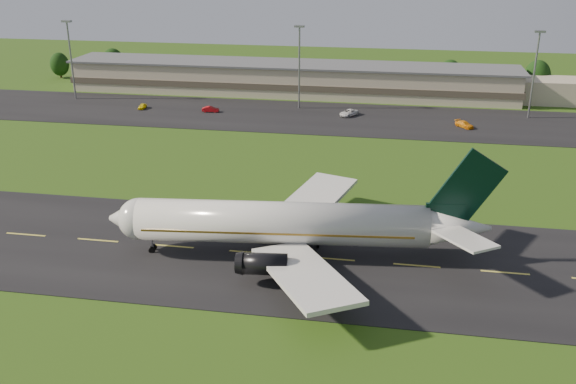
% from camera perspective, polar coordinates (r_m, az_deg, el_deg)
% --- Properties ---
extents(ground, '(360.00, 360.00, 0.00)m').
position_cam_1_polar(ground, '(89.87, -10.19, -4.82)').
color(ground, '#264912').
rests_on(ground, ground).
extents(taxiway, '(220.00, 30.00, 0.10)m').
position_cam_1_polar(taxiway, '(89.84, -10.19, -4.79)').
color(taxiway, black).
rests_on(taxiway, ground).
extents(apron, '(260.00, 30.00, 0.10)m').
position_cam_1_polar(apron, '(155.28, -1.32, 6.83)').
color(apron, black).
rests_on(apron, ground).
extents(airliner, '(51.24, 41.95, 15.57)m').
position_cam_1_polar(airliner, '(84.06, 0.01, -2.85)').
color(airliner, silver).
rests_on(airliner, ground).
extents(terminal, '(145.00, 16.00, 8.40)m').
position_cam_1_polar(terminal, '(176.63, 2.27, 9.93)').
color(terminal, tan).
rests_on(terminal, ground).
extents(light_mast_west, '(2.40, 1.20, 20.35)m').
position_cam_1_polar(light_mast_west, '(178.69, -18.80, 11.82)').
color(light_mast_west, gray).
rests_on(light_mast_west, ground).
extents(light_mast_centre, '(2.40, 1.20, 20.35)m').
position_cam_1_polar(light_mast_centre, '(159.47, 1.01, 11.89)').
color(light_mast_centre, gray).
rests_on(light_mast_centre, ground).
extents(light_mast_east, '(2.40, 1.20, 20.35)m').
position_cam_1_polar(light_mast_east, '(160.62, 21.14, 10.55)').
color(light_mast_east, gray).
rests_on(light_mast_east, ground).
extents(tree_line, '(190.92, 8.61, 9.51)m').
position_cam_1_polar(tree_line, '(184.82, 11.96, 10.23)').
color(tree_line, black).
rests_on(tree_line, ground).
extents(service_vehicle_a, '(1.64, 3.66, 1.22)m').
position_cam_1_polar(service_vehicle_a, '(165.22, -12.82, 7.44)').
color(service_vehicle_a, yellow).
rests_on(service_vehicle_a, apron).
extents(service_vehicle_b, '(4.20, 1.75, 1.35)m').
position_cam_1_polar(service_vehicle_b, '(159.11, -6.90, 7.31)').
color(service_vehicle_b, '#A40A10').
rests_on(service_vehicle_b, apron).
extents(service_vehicle_c, '(4.96, 5.88, 1.50)m').
position_cam_1_polar(service_vehicle_c, '(155.19, 5.44, 7.04)').
color(service_vehicle_c, silver).
rests_on(service_vehicle_c, apron).
extents(service_vehicle_d, '(4.52, 4.96, 1.39)m').
position_cam_1_polar(service_vehicle_d, '(149.89, 15.41, 5.82)').
color(service_vehicle_d, orange).
rests_on(service_vehicle_d, apron).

